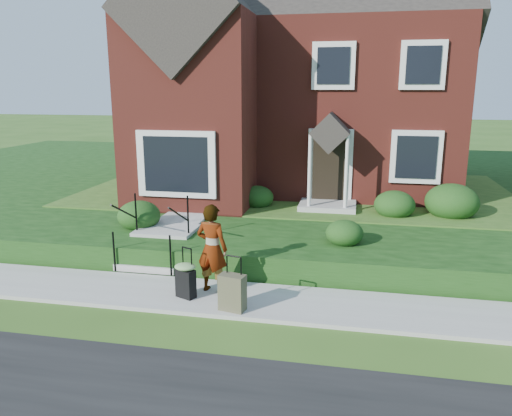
% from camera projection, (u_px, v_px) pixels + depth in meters
% --- Properties ---
extents(ground, '(120.00, 120.00, 0.00)m').
position_uv_depth(ground, '(247.00, 302.00, 9.58)').
color(ground, '#2D5119').
rests_on(ground, ground).
extents(sidewalk, '(60.00, 1.60, 0.08)m').
position_uv_depth(sidewalk, '(247.00, 300.00, 9.57)').
color(sidewalk, '#9E9B93').
rests_on(sidewalk, ground).
extents(terrace, '(44.00, 20.00, 0.60)m').
position_uv_depth(terrace, '(409.00, 187.00, 19.13)').
color(terrace, '#12330D').
rests_on(terrace, ground).
extents(walkway, '(1.20, 6.00, 0.06)m').
position_uv_depth(walkway, '(200.00, 205.00, 14.67)').
color(walkway, '#9E9B93').
rests_on(walkway, terrace).
extents(main_house, '(10.40, 10.20, 9.40)m').
position_uv_depth(main_house, '(299.00, 51.00, 17.53)').
color(main_house, maroon).
rests_on(main_house, terrace).
extents(front_steps, '(1.40, 2.02, 1.50)m').
position_uv_depth(front_steps, '(160.00, 242.00, 11.70)').
color(front_steps, '#9E9B93').
rests_on(front_steps, ground).
extents(foundation_shrubs, '(10.28, 4.16, 1.00)m').
position_uv_depth(foundation_shrubs, '(303.00, 199.00, 13.68)').
color(foundation_shrubs, '#143510').
rests_on(foundation_shrubs, terrace).
extents(woman, '(0.72, 0.55, 1.77)m').
position_uv_depth(woman, '(212.00, 248.00, 9.70)').
color(woman, '#999999').
rests_on(woman, sidewalk).
extents(suitcase_black, '(0.51, 0.47, 0.99)m').
position_uv_depth(suitcase_black, '(186.00, 278.00, 9.53)').
color(suitcase_black, black).
rests_on(suitcase_black, sidewalk).
extents(suitcase_olive, '(0.51, 0.35, 1.01)m').
position_uv_depth(suitcase_olive, '(232.00, 292.00, 8.99)').
color(suitcase_olive, '#4B4932').
rests_on(suitcase_olive, sidewalk).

